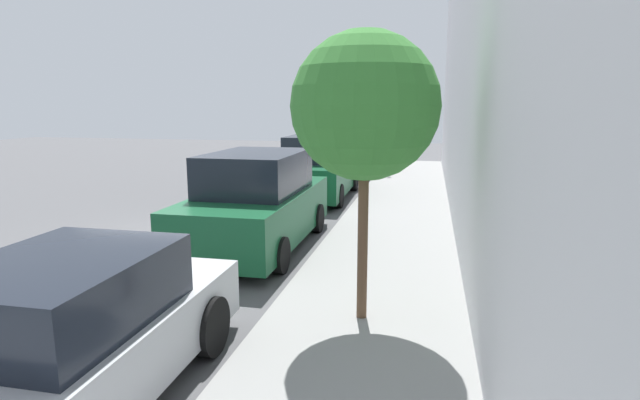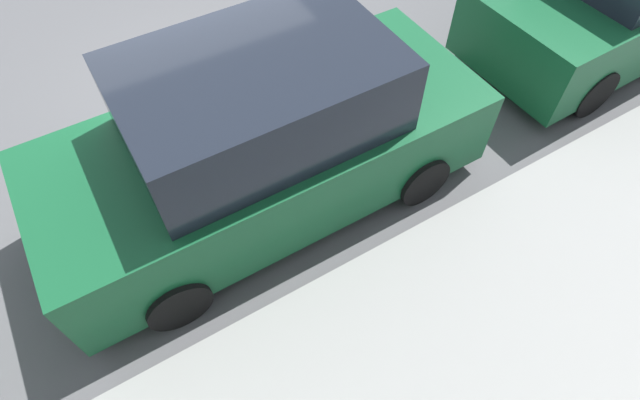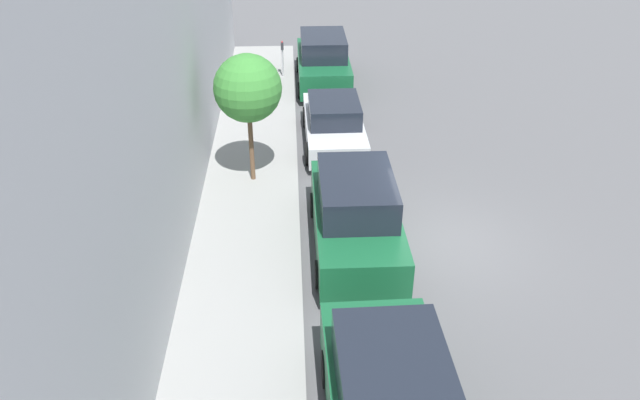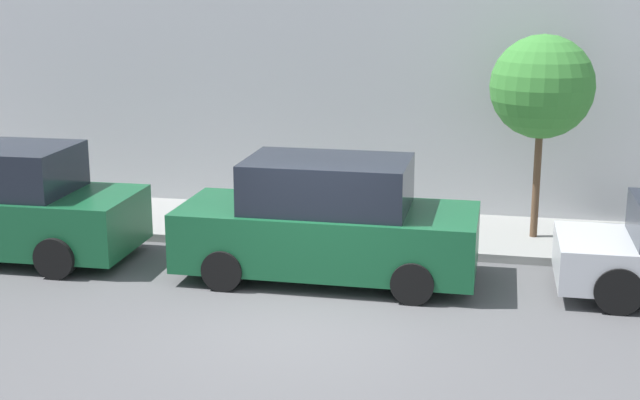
% 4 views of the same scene
% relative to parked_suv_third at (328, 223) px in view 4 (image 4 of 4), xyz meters
% --- Properties ---
extents(ground_plane, '(60.00, 60.00, 0.00)m').
position_rel_parked_suv_third_xyz_m(ground_plane, '(-2.16, -0.06, -0.93)').
color(ground_plane, '#515154').
extents(sidewalk, '(2.69, 32.00, 0.15)m').
position_rel_parked_suv_third_xyz_m(sidewalk, '(2.68, -0.06, -0.86)').
color(sidewalk, gray).
rests_on(sidewalk, ground_plane).
extents(parked_suv_third, '(2.08, 4.81, 1.98)m').
position_rel_parked_suv_third_xyz_m(parked_suv_third, '(0.00, 0.00, 0.00)').
color(parked_suv_third, '#14512D').
rests_on(parked_suv_third, ground_plane).
extents(parked_suv_fourth, '(2.08, 4.84, 1.98)m').
position_rel_parked_suv_third_xyz_m(parked_suv_fourth, '(-0.01, 5.82, -0.00)').
color(parked_suv_fourth, '#14512D').
rests_on(parked_suv_fourth, ground_plane).
extents(street_tree, '(1.85, 1.85, 3.68)m').
position_rel_parked_suv_third_xyz_m(street_tree, '(2.63, -3.35, 1.97)').
color(street_tree, brown).
rests_on(street_tree, sidewalk).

